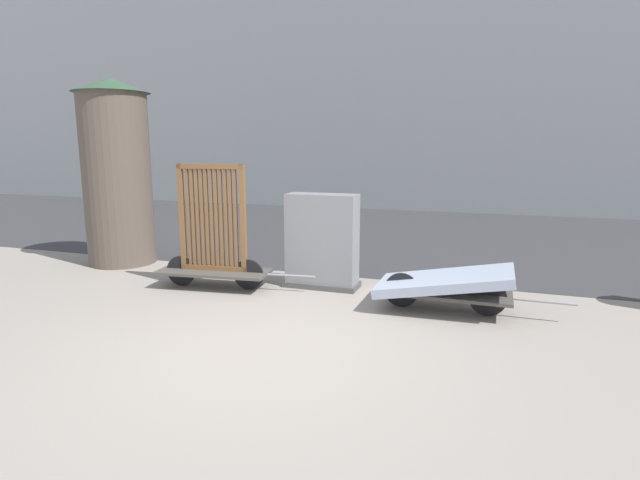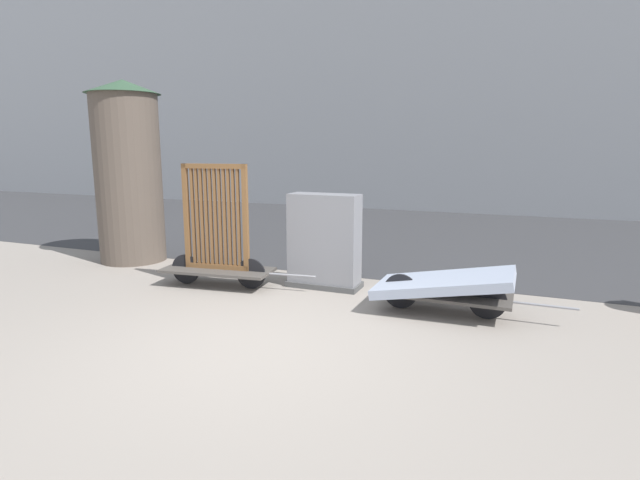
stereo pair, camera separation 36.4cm
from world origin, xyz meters
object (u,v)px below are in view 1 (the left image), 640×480
Objects in this scene: bike_cart_with_bedframe at (214,246)px; bike_cart_with_mattress at (444,284)px; advertising_column at (117,172)px; utility_cabinet at (322,244)px.

bike_cart_with_bedframe reaches higher than bike_cart_with_mattress.
advertising_column is at bearing 171.64° from bike_cart_with_mattress.
bike_cart_with_mattress is at bearing -8.83° from advertising_column.
utility_cabinet is 4.03m from advertising_column.
utility_cabinet is 0.43× the size of advertising_column.
bike_cart_with_mattress is at bearing -17.06° from utility_cabinet.
utility_cabinet is at bearing -4.85° from advertising_column.
bike_cart_with_bedframe is 1.00× the size of bike_cart_with_mattress.
bike_cart_with_bedframe is 1.71× the size of utility_cabinet.
utility_cabinet is at bearing 163.42° from bike_cart_with_mattress.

